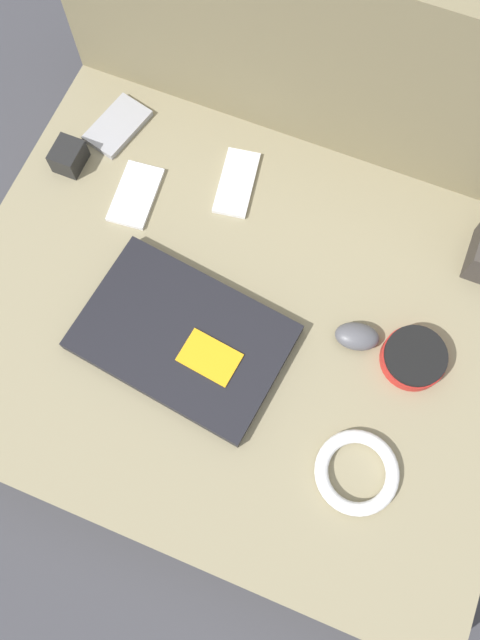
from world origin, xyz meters
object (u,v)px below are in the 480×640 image
at_px(laptop, 183,337).
at_px(computer_mouse, 357,336).
at_px(phone_black, 118,126).
at_px(charger_brick, 69,156).
at_px(speaker_puck, 414,358).
at_px(phone_small, 237,183).
at_px(phone_silver, 136,195).

relative_size(laptop, computer_mouse, 4.39).
relative_size(phone_black, charger_brick, 2.30).
xyz_separation_m(laptop, speaker_puck, (0.35, 0.10, 0.00)).
relative_size(phone_black, phone_small, 0.96).
bearing_deg(phone_black, phone_silver, -38.22).
height_order(computer_mouse, phone_small, computer_mouse).
relative_size(speaker_puck, phone_black, 0.78).
bearing_deg(laptop, charger_brick, 151.82).
bearing_deg(computer_mouse, laptop, -170.37).
relative_size(computer_mouse, speaker_puck, 0.77).
xyz_separation_m(phone_black, charger_brick, (-0.04, -0.10, 0.02)).
distance_m(laptop, speaker_puck, 0.37).
distance_m(computer_mouse, phone_silver, 0.45).
bearing_deg(speaker_puck, laptop, -163.44).
xyz_separation_m(computer_mouse, phone_silver, (-0.44, 0.11, -0.01)).
height_order(computer_mouse, phone_black, computer_mouse).
bearing_deg(laptop, phone_silver, 138.42).
distance_m(computer_mouse, phone_black, 0.57).
relative_size(speaker_puck, charger_brick, 1.79).
xyz_separation_m(laptop, phone_silver, (-0.18, 0.21, -0.01)).
height_order(laptop, phone_small, laptop).
height_order(phone_silver, charger_brick, charger_brick).
xyz_separation_m(laptop, computer_mouse, (0.26, 0.10, 0.00)).
distance_m(phone_small, charger_brick, 0.30).
relative_size(phone_silver, charger_brick, 2.23).
bearing_deg(computer_mouse, charger_brick, 155.56).
distance_m(speaker_puck, phone_small, 0.43).
distance_m(computer_mouse, charger_brick, 0.59).
height_order(phone_small, charger_brick, charger_brick).
bearing_deg(computer_mouse, speaker_puck, -12.42).
bearing_deg(speaker_puck, computer_mouse, -179.96).
bearing_deg(phone_silver, phone_small, 23.77).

